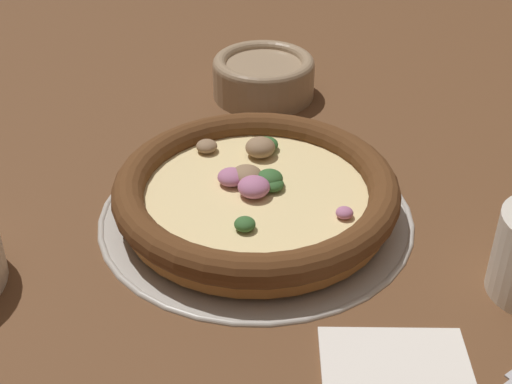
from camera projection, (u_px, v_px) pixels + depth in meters
name	position (u px, v px, depth m)	size (l,w,h in m)	color
ground_plane	(256.00, 216.00, 0.70)	(3.00, 3.00, 0.00)	brown
pizza_tray	(256.00, 213.00, 0.70)	(0.31, 0.31, 0.01)	#B7B2A8
pizza	(256.00, 192.00, 0.69)	(0.28, 0.28, 0.04)	#A86B33
bowl_near	(264.00, 75.00, 0.90)	(0.13, 0.13, 0.05)	#9E8466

